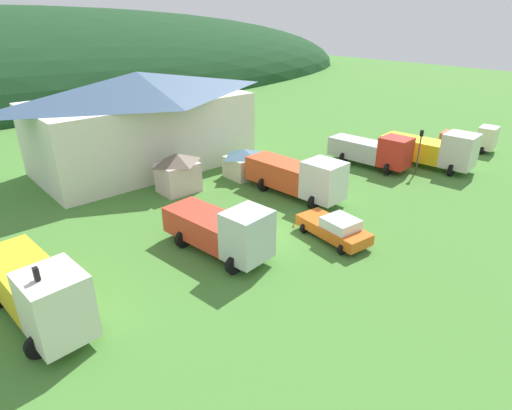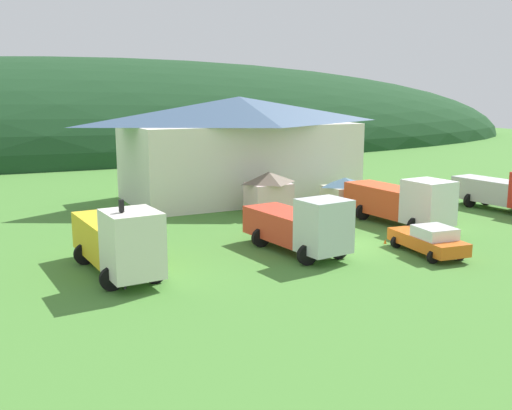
# 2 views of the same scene
# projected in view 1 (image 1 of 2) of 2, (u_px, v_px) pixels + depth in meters

# --- Properties ---
(ground_plane) EXTENTS (200.00, 200.00, 0.00)m
(ground_plane) POSITION_uv_depth(u_px,v_px,m) (266.00, 231.00, 28.10)
(ground_plane) COLOR #477F33
(depot_building) EXTENTS (19.93, 10.54, 8.50)m
(depot_building) POSITION_uv_depth(u_px,v_px,m) (142.00, 119.00, 38.28)
(depot_building) COLOR white
(depot_building) RESTS_ON ground
(play_shed_cream) EXTENTS (3.07, 2.75, 2.48)m
(play_shed_cream) POSITION_uv_depth(u_px,v_px,m) (244.00, 162.00, 36.93)
(play_shed_cream) COLOR beige
(play_shed_cream) RESTS_ON ground
(play_shed_pink) EXTENTS (3.20, 2.59, 3.18)m
(play_shed_pink) POSITION_uv_depth(u_px,v_px,m) (178.00, 172.00, 33.68)
(play_shed_pink) COLOR beige
(play_shed_pink) RESTS_ON ground
(heavy_rig_striped) EXTENTS (3.48, 8.08, 3.57)m
(heavy_rig_striped) POSITION_uv_depth(u_px,v_px,m) (38.00, 290.00, 19.19)
(heavy_rig_striped) COLOR silver
(heavy_rig_striped) RESTS_ON ground
(tow_truck_silver) EXTENTS (3.74, 7.43, 3.37)m
(tow_truck_silver) POSITION_uv_depth(u_px,v_px,m) (223.00, 230.00, 24.84)
(tow_truck_silver) COLOR silver
(tow_truck_silver) RESTS_ON ground
(heavy_rig_white) EXTENTS (3.54, 8.50, 3.37)m
(heavy_rig_white) POSITION_uv_depth(u_px,v_px,m) (299.00, 176.00, 32.68)
(heavy_rig_white) COLOR white
(heavy_rig_white) RESTS_ON ground
(crane_truck_red) EXTENTS (3.49, 7.75, 3.18)m
(crane_truck_red) POSITION_uv_depth(u_px,v_px,m) (374.00, 150.00, 39.06)
(crane_truck_red) COLOR red
(crane_truck_red) RESTS_ON ground
(flatbed_truck_yellow) EXTENTS (3.90, 8.48, 3.54)m
(flatbed_truck_yellow) POSITION_uv_depth(u_px,v_px,m) (434.00, 149.00, 38.98)
(flatbed_truck_yellow) COLOR silver
(flatbed_truck_yellow) RESTS_ON ground
(light_truck_cream) EXTENTS (3.11, 5.46, 2.63)m
(light_truck_cream) POSITION_uv_depth(u_px,v_px,m) (473.00, 138.00, 44.12)
(light_truck_cream) COLOR beige
(light_truck_cream) RESTS_ON ground
(service_pickup_orange) EXTENTS (2.75, 5.11, 1.66)m
(service_pickup_orange) POSITION_uv_depth(u_px,v_px,m) (335.00, 228.00, 26.72)
(service_pickup_orange) COLOR orange
(service_pickup_orange) RESTS_ON ground
(traffic_light_west) EXTENTS (0.20, 0.32, 4.16)m
(traffic_light_west) POSITION_uv_depth(u_px,v_px,m) (43.00, 302.00, 17.18)
(traffic_light_west) COLOR #4C4C51
(traffic_light_west) RESTS_ON ground
(traffic_light_east) EXTENTS (0.20, 0.32, 3.92)m
(traffic_light_east) POSITION_uv_depth(u_px,v_px,m) (420.00, 147.00, 37.19)
(traffic_light_east) COLOR #4C4C51
(traffic_light_east) RESTS_ON ground
(traffic_cone_near_pickup) EXTENTS (0.36, 0.36, 0.55)m
(traffic_cone_near_pickup) POSITION_uv_depth(u_px,v_px,m) (293.00, 227.00, 28.65)
(traffic_cone_near_pickup) COLOR orange
(traffic_cone_near_pickup) RESTS_ON ground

